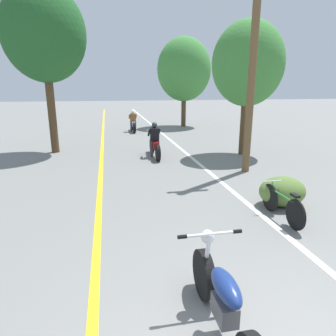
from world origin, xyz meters
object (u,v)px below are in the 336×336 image
Objects in this scene: motorcycle_rider_far at (133,124)px; bicycle_parked at (282,204)px; roadside_tree_right_far at (184,70)px; roadside_tree_right_near at (248,64)px; roadside_tree_left at (44,34)px; utility_pole at (253,58)px; motorcycle_foreground at (224,303)px; motorcycle_rider_lead at (155,144)px.

motorcycle_rider_far is 1.28× the size of bicycle_parked.
roadside_tree_right_near is at bearing -88.84° from roadside_tree_right_far.
utility_pole is at bearing -33.44° from roadside_tree_left.
roadside_tree_right_far is 2.95× the size of motorcycle_rider_far.
roadside_tree_right_near is 0.88× the size of roadside_tree_right_far.
motorcycle_foreground is 0.97× the size of motorcycle_rider_lead.
roadside_tree_right_far reaches higher than motorcycle_rider_lead.
roadside_tree_right_far is at bearing 85.82° from utility_pole.
roadside_tree_right_near reaches higher than motorcycle_rider_lead.
motorcycle_rider_far is at bearing -152.94° from roadside_tree_right_far.
bicycle_parked is (1.70, -6.37, -0.18)m from motorcycle_rider_lead.
roadside_tree_right_near is 2.41× the size of motorcycle_rider_lead.
utility_pole is at bearing -73.82° from motorcycle_rider_far.
roadside_tree_left is (-7.72, 1.92, 1.13)m from roadside_tree_right_near.
motorcycle_rider_lead is 7.13m from motorcycle_rider_far.
motorcycle_foreground is 9.06m from motorcycle_rider_lead.
bicycle_parked is (5.75, -8.05, -4.35)m from roadside_tree_left.
motorcycle_foreground is (-4.33, -8.80, -3.12)m from roadside_tree_right_near.
roadside_tree_right_near is 2.58× the size of motorcycle_rider_far.
bicycle_parked is at bearing 48.50° from motorcycle_foreground.
bicycle_parked is (-0.92, -3.64, -3.22)m from utility_pole.
motorcycle_foreground is (3.39, -10.72, -4.25)m from roadside_tree_left.
utility_pole is at bearing 75.80° from bicycle_parked.
motorcycle_rider_far reaches higher than bicycle_parked.
roadside_tree_right_far is 0.91× the size of roadside_tree_left.
roadside_tree_right_near is 4.77m from motorcycle_rider_lead.
utility_pole is 3.30× the size of motorcycle_foreground.
motorcycle_rider_lead is (-3.67, 0.24, -3.04)m from roadside_tree_right_near.
motorcycle_rider_far is at bearing 54.97° from roadside_tree_left.
roadside_tree_right_near is at bearing -3.69° from motorcycle_rider_lead.
utility_pole is 4.95m from bicycle_parked.
roadside_tree_right_near is at bearing -13.96° from roadside_tree_left.
motorcycle_foreground is (-3.28, -6.31, -3.12)m from utility_pole.
motorcycle_foreground is at bearing -117.48° from utility_pole.
utility_pole is at bearing -46.10° from motorcycle_rider_lead.
roadside_tree_left is at bearing -135.73° from roadside_tree_right_far.
motorcycle_rider_lead is 6.59m from bicycle_parked.
roadside_tree_right_far is 10.22m from motorcycle_rider_lead.
utility_pole is 4.85m from motorcycle_rider_lead.
roadside_tree_right_far reaches higher than motorcycle_foreground.
motorcycle_foreground is at bearing -131.50° from bicycle_parked.
utility_pole is 3.43× the size of motorcycle_rider_far.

